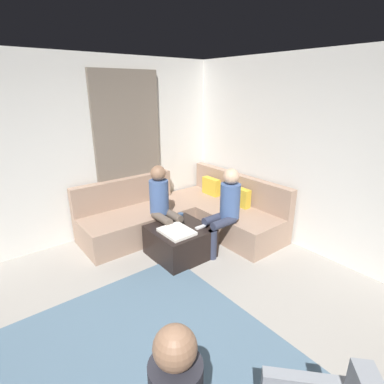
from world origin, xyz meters
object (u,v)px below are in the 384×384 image
at_px(sectional_couch, 187,215).
at_px(person_on_couch_side, 163,203).
at_px(game_remote, 200,227).
at_px(coffee_mug, 181,216).
at_px(ottoman, 180,241).
at_px(person_on_couch_back, 225,207).

xyz_separation_m(sectional_couch, person_on_couch_side, (0.15, -0.55, 0.38)).
height_order(game_remote, person_on_couch_side, person_on_couch_side).
relative_size(coffee_mug, game_remote, 0.63).
xyz_separation_m(coffee_mug, game_remote, (0.40, 0.04, -0.04)).
bearing_deg(person_on_couch_side, coffee_mug, 135.45).
bearing_deg(person_on_couch_side, ottoman, 90.47).
xyz_separation_m(sectional_couch, coffee_mug, (0.33, -0.36, 0.19)).
relative_size(game_remote, person_on_couch_back, 0.12).
bearing_deg(sectional_couch, ottoman, -44.71).
bearing_deg(coffee_mug, game_remote, 5.71).
distance_m(coffee_mug, person_on_couch_back, 0.67).
bearing_deg(ottoman, person_on_couch_back, 66.22).
bearing_deg(sectional_couch, person_on_couch_back, 3.88).
relative_size(sectional_couch, game_remote, 17.00).
bearing_deg(sectional_couch, person_on_couch_side, -74.86).
xyz_separation_m(sectional_couch, game_remote, (0.73, -0.32, 0.15)).
bearing_deg(game_remote, person_on_couch_side, -158.96).
xyz_separation_m(coffee_mug, person_on_couch_side, (-0.18, -0.18, 0.19)).
distance_m(ottoman, coffee_mug, 0.38).
bearing_deg(coffee_mug, person_on_couch_side, -134.55).
height_order(sectional_couch, coffee_mug, sectional_couch).
xyz_separation_m(game_remote, person_on_couch_back, (0.08, 0.38, 0.23)).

